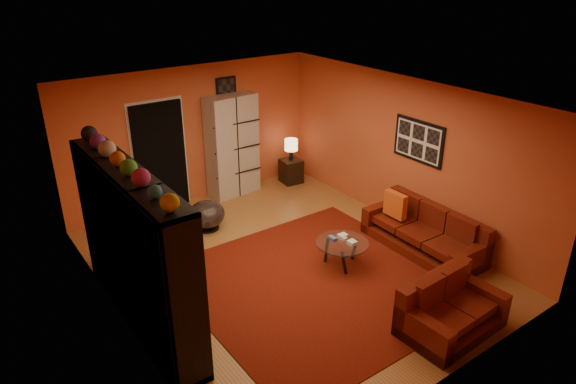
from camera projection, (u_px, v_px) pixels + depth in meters
floor at (285, 264)px, 7.97m from camera, size 6.00×6.00×0.00m
ceiling at (285, 99)px, 6.90m from camera, size 6.00×6.00×0.00m
wall_back at (193, 135)px, 9.66m from camera, size 6.00×0.00×6.00m
wall_front at (456, 284)px, 5.22m from camera, size 6.00×0.00×6.00m
wall_left at (114, 237)px, 6.11m from camera, size 0.00×6.00×6.00m
wall_right at (404, 153)px, 8.77m from camera, size 0.00×6.00×6.00m
rug at (318, 282)px, 7.51m from camera, size 3.60×3.60×0.01m
doorway at (160, 157)px, 9.37m from camera, size 0.95×0.10×2.04m
wall_art_right at (419, 141)px, 8.41m from camera, size 0.03×1.00×0.70m
wall_art_back at (226, 91)px, 9.73m from camera, size 0.42×0.03×0.52m
entertainment_unit at (135, 249)px, 6.33m from camera, size 0.45×3.00×2.10m
tv at (142, 255)px, 6.32m from camera, size 0.95×0.12×0.55m
sofa at (426, 233)px, 8.30m from camera, size 0.88×2.04×0.85m
loveseat at (447, 309)px, 6.49m from camera, size 1.36×0.85×0.85m
throw_pillow at (395, 205)px, 8.46m from camera, size 0.12×0.42×0.42m
coffee_table at (342, 245)px, 7.79m from camera, size 0.81×0.81×0.40m
storage_cabinet at (232, 146)px, 10.02m from camera, size 1.04×0.54×2.00m
bowl_chair at (207, 215)px, 8.91m from camera, size 0.63×0.63×0.52m
side_table at (291, 171)px, 10.82m from camera, size 0.44×0.44×0.50m
table_lamp at (291, 146)px, 10.58m from camera, size 0.27×0.27×0.45m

